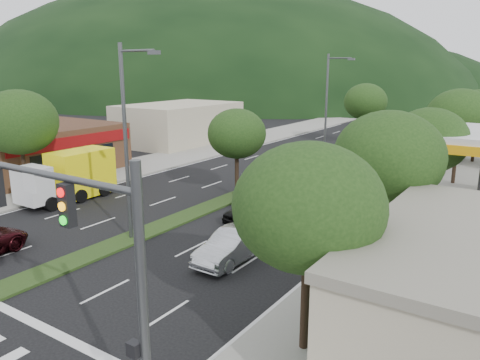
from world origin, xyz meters
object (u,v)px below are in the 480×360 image
Objects in this scene: tree_l_a at (19,122)px; car_queue_c at (310,193)px; streetlight_near at (128,134)px; tree_med_far at (365,102)px; tree_med_near at (237,134)px; tree_r_e at (478,111)px; car_queue_b at (336,178)px; traffic_signal at (92,251)px; car_queue_d at (375,168)px; sedan_silver at (232,246)px; tree_r_d at (460,117)px; a_frame_sign at (324,360)px; tree_r_a at (308,207)px; motorhome at (433,143)px; streetlight_mid at (328,103)px; tree_r_c at (429,140)px; car_queue_e at (377,157)px; car_queue_a at (252,209)px; box_truck at (72,177)px; tree_r_b at (389,157)px.

car_queue_c is at bearing 27.60° from tree_l_a.
tree_med_far is at bearing 90.33° from streetlight_near.
tree_r_e is at bearing 61.39° from tree_med_near.
tree_r_e is 1.36× the size of car_queue_b.
traffic_signal is 31.11m from car_queue_d.
traffic_signal reaches higher than sedan_silver.
tree_r_d is 1.65× the size of car_queue_c.
tree_med_far is at bearing 130.60° from tree_r_d.
a_frame_sign is (7.08, -5.66, -0.06)m from sedan_silver.
tree_r_a reaches higher than motorhome.
a_frame_sign is (13.11, -41.01, -4.33)m from tree_med_far.
car_queue_c is at bearing -70.61° from streetlight_mid.
tree_r_c is 1.20× the size of car_queue_d.
car_queue_d is (5.92, -3.81, -4.83)m from streetlight_mid.
tree_r_c is (2.97, 21.54, 0.10)m from traffic_signal.
car_queue_d is at bearing 61.30° from tree_med_near.
a_frame_sign is at bearing -82.14° from car_queue_e.
tree_r_d is 1.03× the size of tree_med_far.
tree_med_far is 0.69× the size of streetlight_mid.
sedan_silver is 6.02m from car_queue_a.
car_queue_a is at bearing -167.66° from box_truck.
tree_r_e is 1.65× the size of car_queue_a.
tree_r_e is 12.99m from car_queue_d.
tree_l_a is (-24.50, -10.00, 0.43)m from tree_r_c.
car_queue_e is at bearing 86.38° from car_queue_b.
streetlight_near reaches higher than traffic_signal.
car_queue_a is (3.67, -3.81, -3.73)m from tree_med_near.
car_queue_a is 10.07m from car_queue_b.
tree_r_d reaches higher than tree_r_e.
car_queue_b is 0.91× the size of car_queue_d.
tree_med_far is (-9.03, 45.54, 0.36)m from traffic_signal.
tree_r_d is 10.26m from car_queue_b.
streetlight_mid is at bearing 131.14° from a_frame_sign.
tree_med_far is (-12.00, 32.00, -0.03)m from tree_r_b.
tree_l_a is at bearing -147.38° from tree_med_near.
tree_r_e is 1.00× the size of box_truck.
tree_r_a is 8.00m from tree_r_b.
car_queue_c is (17.57, 9.19, -4.47)m from tree_l_a.
tree_r_c is at bearing -52.81° from car_queue_d.
car_queue_a is (-8.33, 10.19, -4.13)m from tree_r_a.
traffic_signal is 36.19m from car_queue_e.
tree_r_e is at bearing 30.69° from streetlight_mid.
car_queue_c is (-6.93, -20.81, -4.18)m from tree_r_e.
tree_med_near is at bearing -135.00° from tree_r_d.
tree_r_d reaches higher than tree_r_b.
tree_r_d is 0.99× the size of tree_l_a.
box_truck is 0.65× the size of motorhome.
tree_l_a reaches higher than motorhome.
car_queue_d reaches higher than a_frame_sign.
traffic_signal is 17.07m from car_queue_a.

